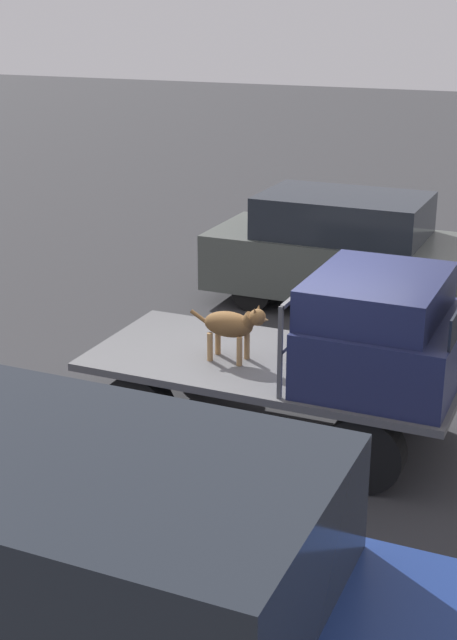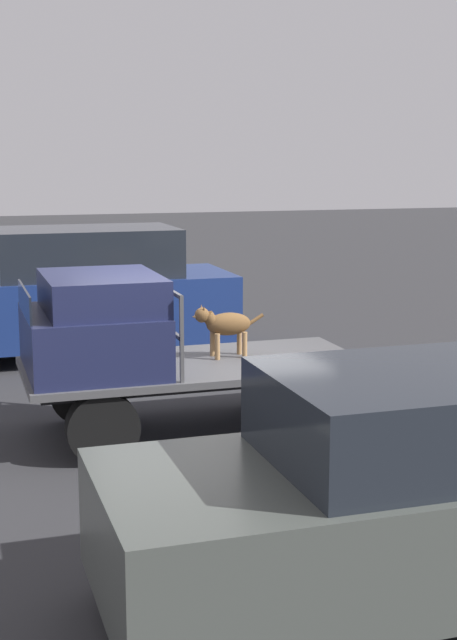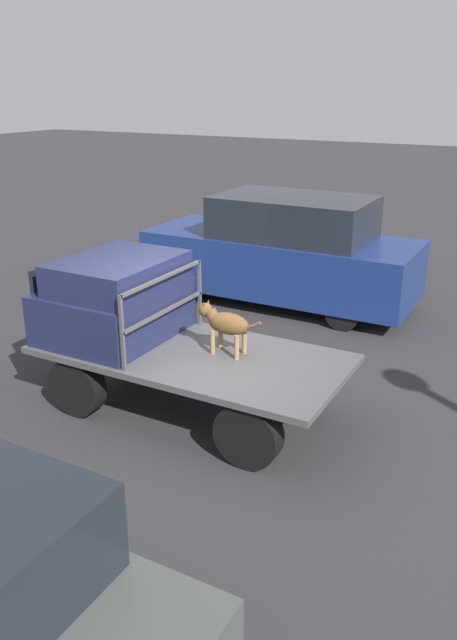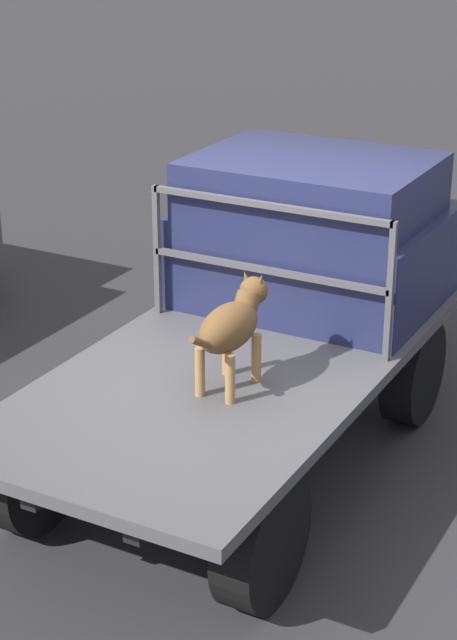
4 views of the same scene
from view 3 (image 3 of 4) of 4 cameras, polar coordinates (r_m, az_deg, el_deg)
name	(u,v)px [view 3 (image 3 of 4)]	position (r m, az deg, el deg)	size (l,w,h in m)	color
ground_plane	(192,409)	(8.15, -3.38, -8.14)	(80.00, 80.00, 0.00)	#2D2D30
flatbed_truck	(191,368)	(7.88, -3.47, -4.37)	(3.89, 1.86, 0.82)	black
truck_cab	(115,299)	(8.23, -10.31, 1.92)	(1.45, 1.74, 1.06)	#1E2347
truck_headboard	(164,301)	(7.76, -5.93, 1.78)	(0.04, 1.74, 0.92)	#4C4C4F
dog	(225,323)	(7.57, -0.36, -0.27)	(0.88, 0.27, 0.64)	#9E7547
parked_pickup_far	(283,252)	(11.81, 5.02, 6.25)	(5.08, 1.95, 2.04)	black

